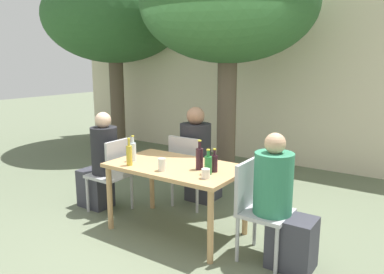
% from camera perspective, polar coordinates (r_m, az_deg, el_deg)
% --- Properties ---
extents(ground_plane, '(30.00, 30.00, 0.00)m').
position_cam_1_polar(ground_plane, '(4.25, -2.34, -14.11)').
color(ground_plane, '#667056').
extents(cafe_building_wall, '(10.00, 0.08, 2.80)m').
position_cam_1_polar(cafe_building_wall, '(6.80, 14.58, 7.54)').
color(cafe_building_wall, beige).
rests_on(cafe_building_wall, ground_plane).
extents(tree_near, '(2.57, 2.57, 3.46)m').
position_cam_1_polar(tree_near, '(5.74, 5.59, 19.21)').
color(tree_near, brown).
rests_on(tree_near, ground_plane).
extents(tree_far, '(2.84, 2.84, 3.63)m').
position_cam_1_polar(tree_far, '(8.15, -11.80, 17.35)').
color(tree_far, brown).
rests_on(tree_far, ground_plane).
extents(dining_table_front, '(1.42, 0.83, 0.76)m').
position_cam_1_polar(dining_table_front, '(4.00, -2.42, -5.46)').
color(dining_table_front, tan).
rests_on(dining_table_front, ground_plane).
extents(patio_chair_0, '(0.44, 0.44, 0.93)m').
position_cam_1_polar(patio_chair_0, '(4.64, -11.83, -5.04)').
color(patio_chair_0, '#B2B2B7').
rests_on(patio_chair_0, ground_plane).
extents(patio_chair_1, '(0.44, 0.44, 0.93)m').
position_cam_1_polar(patio_chair_1, '(3.60, 9.92, -9.96)').
color(patio_chair_1, '#B2B2B7').
rests_on(patio_chair_1, ground_plane).
extents(patio_chair_2, '(0.44, 0.44, 0.93)m').
position_cam_1_polar(patio_chair_2, '(4.71, -0.46, -4.56)').
color(patio_chair_2, '#B2B2B7').
rests_on(patio_chair_2, ground_plane).
extents(person_seated_0, '(0.56, 0.32, 1.24)m').
position_cam_1_polar(person_seated_0, '(4.81, -13.81, -4.34)').
color(person_seated_0, '#383842').
rests_on(person_seated_0, ground_plane).
extents(person_seated_1, '(0.58, 0.35, 1.22)m').
position_cam_1_polar(person_seated_1, '(3.51, 13.49, -10.38)').
color(person_seated_1, '#383842').
rests_on(person_seated_1, ground_plane).
extents(person_seated_2, '(0.40, 0.60, 1.27)m').
position_cam_1_polar(person_seated_2, '(4.87, 1.05, -3.35)').
color(person_seated_2, '#383842').
rests_on(person_seated_2, ground_plane).
extents(oil_cruet_0, '(0.06, 0.06, 0.29)m').
position_cam_1_polar(oil_cruet_0, '(3.98, -9.54, -2.69)').
color(oil_cruet_0, gold).
rests_on(oil_cruet_0, dining_table_front).
extents(wine_bottle_1, '(0.08, 0.08, 0.30)m').
position_cam_1_polar(wine_bottle_1, '(3.79, 1.18, -3.22)').
color(wine_bottle_1, '#331923').
rests_on(wine_bottle_1, dining_table_front).
extents(green_bottle_2, '(0.07, 0.07, 0.25)m').
position_cam_1_polar(green_bottle_2, '(3.63, 2.48, -4.22)').
color(green_bottle_2, '#287A38').
rests_on(green_bottle_2, dining_table_front).
extents(water_bottle_3, '(0.07, 0.07, 0.29)m').
position_cam_1_polar(water_bottle_3, '(4.15, -8.96, -2.14)').
color(water_bottle_3, silver).
rests_on(water_bottle_3, dining_table_front).
extents(wine_bottle_4, '(0.06, 0.06, 0.24)m').
position_cam_1_polar(wine_bottle_4, '(3.71, 3.43, -3.96)').
color(wine_bottle_4, '#331923').
rests_on(wine_bottle_4, dining_table_front).
extents(drinking_glass_0, '(0.08, 0.08, 0.13)m').
position_cam_1_polar(drinking_glass_0, '(3.76, -4.61, -4.21)').
color(drinking_glass_0, silver).
rests_on(drinking_glass_0, dining_table_front).
extents(drinking_glass_1, '(0.08, 0.08, 0.09)m').
position_cam_1_polar(drinking_glass_1, '(3.52, 2.10, -5.59)').
color(drinking_glass_1, silver).
rests_on(drinking_glass_1, dining_table_front).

